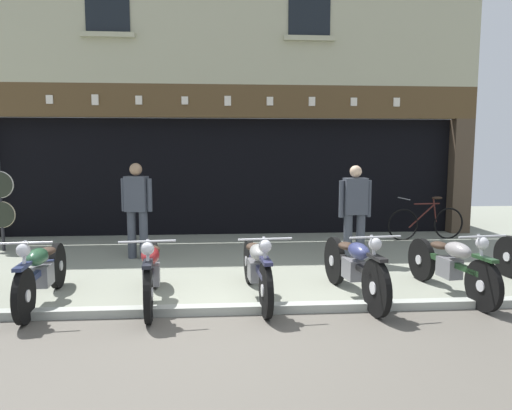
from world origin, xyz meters
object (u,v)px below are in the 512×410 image
object	(u,v)px
salesman_left	(137,206)
advert_board_near	(320,154)
tyre_sign_pole	(1,201)
motorcycle_center	(257,266)
leaning_bicycle	(426,222)
motorcycle_center_left	(151,270)
motorcycle_center_right	(354,266)
shopkeeper_center	(355,209)
motorcycle_right	(451,264)
motorcycle_left	(42,271)

from	to	relation	value
salesman_left	advert_board_near	xyz separation A→B (m)	(3.74, 2.38, 0.89)
advert_board_near	tyre_sign_pole	bearing A→B (deg)	-166.42
motorcycle_center	leaning_bicycle	distance (m)	5.44
motorcycle_center_left	motorcycle_center	bearing A→B (deg)	178.20
tyre_sign_pole	leaning_bicycle	size ratio (longest dim) A/B	0.98
advert_board_near	motorcycle_center_right	bearing A→B (deg)	-96.82
tyre_sign_pole	leaning_bicycle	world-z (taller)	tyre_sign_pole
motorcycle_center_right	shopkeeper_center	distance (m)	2.08
salesman_left	motorcycle_center	bearing A→B (deg)	141.50
motorcycle_center_right	motorcycle_right	xyz separation A→B (m)	(1.31, 0.06, -0.02)
motorcycle_center_left	motorcycle_right	bearing A→B (deg)	175.56
tyre_sign_pole	motorcycle_center_right	bearing A→B (deg)	-29.74
motorcycle_right	advert_board_near	world-z (taller)	advert_board_near
motorcycle_right	tyre_sign_pole	world-z (taller)	tyre_sign_pole
motorcycle_right	tyre_sign_pole	xyz separation A→B (m)	(-7.14, 3.27, 0.54)
motorcycle_right	tyre_sign_pole	distance (m)	7.87
motorcycle_left	motorcycle_center_right	size ratio (longest dim) A/B	0.99
motorcycle_left	tyre_sign_pole	size ratio (longest dim) A/B	1.17
motorcycle_center	motorcycle_center_right	distance (m)	1.24
motorcycle_center	motorcycle_center_right	xyz separation A→B (m)	(1.24, -0.09, 0.01)
salesman_left	shopkeeper_center	distance (m)	3.76
motorcycle_center_right	motorcycle_center_left	bearing A→B (deg)	-6.60
motorcycle_left	motorcycle_center_left	bearing A→B (deg)	173.23
shopkeeper_center	tyre_sign_pole	world-z (taller)	tyre_sign_pole
motorcycle_center_left	leaning_bicycle	world-z (taller)	leaning_bicycle
tyre_sign_pole	motorcycle_center	bearing A→B (deg)	-35.24
advert_board_near	leaning_bicycle	world-z (taller)	advert_board_near
motorcycle_left	shopkeeper_center	world-z (taller)	shopkeeper_center
motorcycle_left	motorcycle_right	bearing A→B (deg)	175.68
motorcycle_center_left	leaning_bicycle	bearing A→B (deg)	-149.07
motorcycle_center_left	shopkeeper_center	distance (m)	3.71
leaning_bicycle	salesman_left	bearing A→B (deg)	96.59
motorcycle_center_right	advert_board_near	world-z (taller)	advert_board_near
shopkeeper_center	leaning_bicycle	distance (m)	2.91
motorcycle_left	shopkeeper_center	xyz separation A→B (m)	(4.46, 1.88, 0.49)
motorcycle_center_right	salesman_left	world-z (taller)	salesman_left
motorcycle_right	motorcycle_center_left	bearing A→B (deg)	-6.22
motorcycle_center_left	motorcycle_center	size ratio (longest dim) A/B	0.98
motorcycle_left	motorcycle_center_right	bearing A→B (deg)	174.75
tyre_sign_pole	leaning_bicycle	xyz separation A→B (m)	(8.52, 0.52, -0.59)
motorcycle_center_right	motorcycle_right	world-z (taller)	motorcycle_center_right
motorcycle_left	shopkeeper_center	bearing A→B (deg)	-161.48
shopkeeper_center	tyre_sign_pole	size ratio (longest dim) A/B	0.96
motorcycle_center_right	advert_board_near	distance (m)	5.11
motorcycle_right	advert_board_near	xyz separation A→B (m)	(-0.73, 4.82, 1.40)
motorcycle_left	motorcycle_center_left	xyz separation A→B (m)	(1.34, -0.06, 0.01)
motorcycle_left	leaning_bicycle	bearing A→B (deg)	-154.44
motorcycle_left	motorcycle_center_left	size ratio (longest dim) A/B	0.99
leaning_bicycle	shopkeeper_center	bearing A→B (deg)	125.47
motorcycle_left	motorcycle_center_left	distance (m)	1.34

